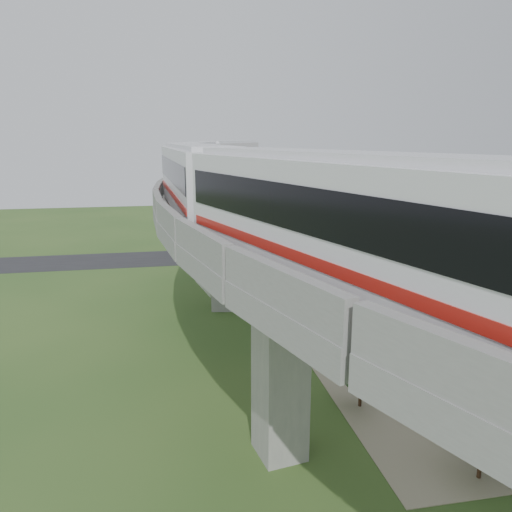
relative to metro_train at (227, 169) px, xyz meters
name	(u,v)px	position (x,y,z in m)	size (l,w,h in m)	color
ground	(230,360)	(-0.44, -3.40, -12.31)	(160.00, 160.00, 0.00)	#2F5120
dirt_lot	(438,355)	(13.56, -5.40, -12.29)	(18.00, 26.00, 0.04)	gray
asphalt_road	(197,257)	(-0.44, 26.60, -12.29)	(60.00, 8.00, 0.03)	#232326
viaduct	(288,224)	(3.40, -3.40, -3.26)	(19.58, 73.98, 11.40)	#99968E
metro_train	(227,169)	(0.00, 0.00, 0.00)	(12.23, 61.23, 3.64)	silver
fence	(368,338)	(9.31, -3.40, -11.56)	(3.87, 38.73, 1.50)	#2D382D
tree_0	(305,257)	(10.86, 17.60, -10.71)	(2.17, 2.17, 2.52)	#382314
tree_1	(302,263)	(8.63, 11.39, -9.73)	(3.00, 3.00, 3.85)	#382314
tree_2	(303,301)	(5.97, 1.61, -10.29)	(2.32, 2.32, 3.01)	#382314
tree_3	(361,376)	(5.76, -10.62, -10.46)	(2.08, 2.08, 2.74)	#382314
tree_4	(484,429)	(8.55, -17.19, -9.92)	(2.50, 2.50, 3.46)	#382314
car_red	(448,365)	(12.68, -7.89, -11.72)	(1.15, 3.31, 1.09)	maroon
car_dark	(402,303)	(15.36, 3.64, -11.68)	(1.65, 4.07, 1.18)	black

